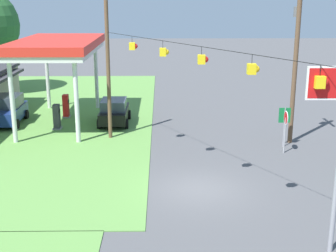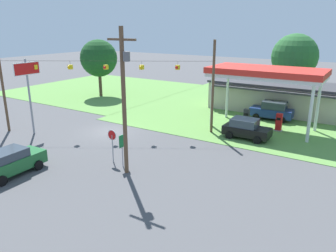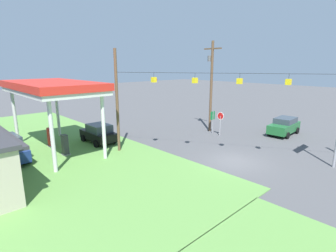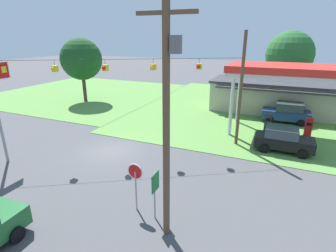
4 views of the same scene
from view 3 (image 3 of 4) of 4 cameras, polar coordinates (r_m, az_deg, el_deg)
ground_plane at (r=20.95m, az=14.28°, el=-7.49°), size 160.00×160.00×0.00m
gas_station_canopy at (r=23.64m, az=-23.92°, el=7.53°), size 10.50×5.27×5.91m
fuel_pump_near at (r=23.00m, az=-21.49°, el=-3.97°), size 0.71×0.56×1.73m
fuel_pump_far at (r=25.90m, az=-24.19°, el=-2.34°), size 0.71×0.56×1.73m
car_at_pumps_front at (r=25.63m, az=-14.86°, el=-1.52°), size 4.08×2.12×1.81m
car_at_pumps_rear at (r=23.37m, az=-31.53°, el=-4.32°), size 4.44×2.23×2.00m
car_on_crossroad at (r=30.27m, az=23.96°, el=0.03°), size 2.27×4.59×1.79m
stop_sign_roadside at (r=27.50m, az=11.34°, el=1.57°), size 0.80×0.08×2.50m
route_sign at (r=28.38m, az=9.70°, el=1.78°), size 0.10×0.70×2.40m
utility_pole_main at (r=28.93m, az=9.36°, el=9.42°), size 2.20×0.44×9.67m
signal_span_gantry at (r=19.82m, az=15.08°, el=5.43°), size 16.85×10.24×8.54m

